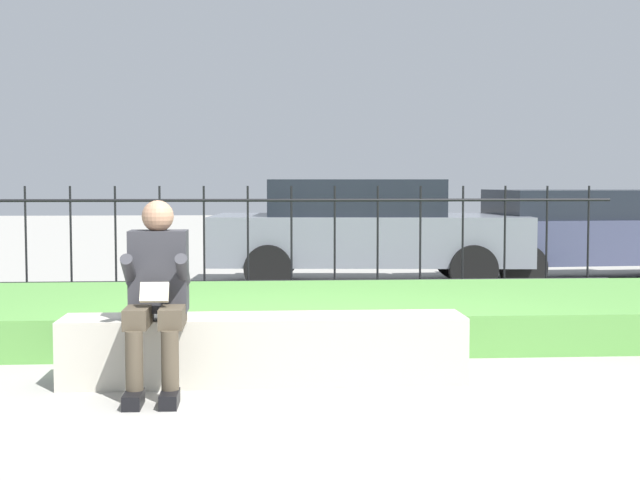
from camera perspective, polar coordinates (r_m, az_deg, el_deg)
ground_plane at (r=6.25m, az=-0.53°, el=-9.02°), size 60.00×60.00×0.00m
stone_bench at (r=6.20m, az=-3.58°, el=-7.20°), size 2.76×0.46×0.46m
person_seated_reader at (r=5.90m, az=-10.39°, el=-3.06°), size 0.42×0.73×1.26m
grass_berm at (r=8.17m, az=-1.36°, el=-4.78°), size 9.26×2.58×0.33m
iron_fence at (r=9.92m, az=-1.84°, el=-0.18°), size 7.26×0.03×1.33m
car_parked_center at (r=11.82m, az=2.91°, el=0.67°), size 4.22×2.10×1.41m
car_parked_right at (r=12.86m, az=17.27°, el=0.51°), size 4.70×2.18×1.26m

